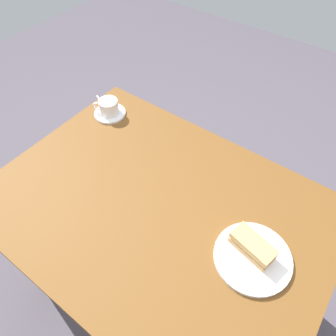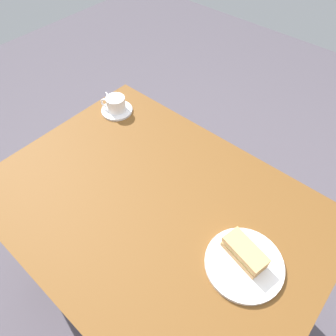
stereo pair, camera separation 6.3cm
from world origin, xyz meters
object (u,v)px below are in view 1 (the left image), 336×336
at_px(sandwich_plate, 253,258).
at_px(coffee_saucer, 110,113).
at_px(dining_table, 158,222).
at_px(coffee_cup, 108,106).
at_px(spoon, 103,103).
at_px(sandwich_front, 253,246).

xyz_separation_m(sandwich_plate, coffee_saucer, (0.84, -0.25, -0.00)).
xyz_separation_m(dining_table, coffee_cup, (0.48, -0.27, 0.16)).
bearing_deg(spoon, sandwich_plate, 163.21).
distance_m(dining_table, coffee_saucer, 0.56).
bearing_deg(dining_table, coffee_cup, -28.95).
bearing_deg(coffee_saucer, coffee_cup, 31.67).
distance_m(sandwich_plate, sandwich_front, 0.04).
xyz_separation_m(sandwich_plate, spoon, (0.92, -0.28, 0.01)).
xyz_separation_m(dining_table, sandwich_front, (-0.35, -0.04, 0.16)).
bearing_deg(spoon, dining_table, 151.87).
bearing_deg(coffee_saucer, sandwich_front, 164.41).
height_order(dining_table, coffee_saucer, coffee_saucer).
height_order(dining_table, sandwich_front, sandwich_front).
relative_size(dining_table, sandwich_plate, 4.91).
bearing_deg(sandwich_front, spoon, -16.07).
xyz_separation_m(sandwich_plate, sandwich_front, (0.02, -0.02, 0.03)).
bearing_deg(coffee_cup, coffee_saucer, -148.33).
bearing_deg(sandwich_plate, coffee_saucer, -16.39).
relative_size(dining_table, sandwich_front, 7.90).
distance_m(coffee_cup, spoon, 0.08).
relative_size(sandwich_plate, spoon, 2.57).
bearing_deg(dining_table, sandwich_plate, -176.98).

